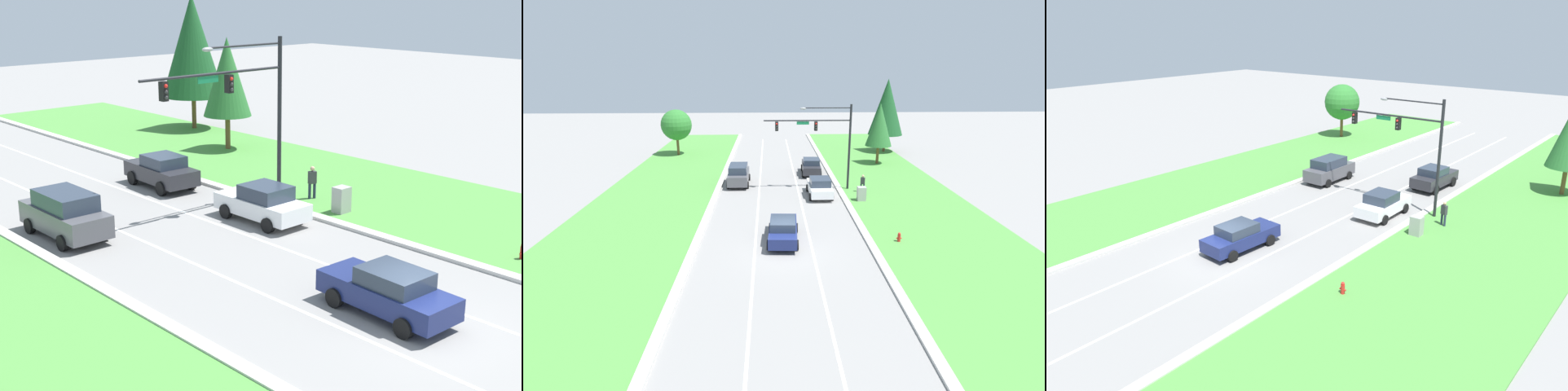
{
  "view_description": "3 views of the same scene",
  "coord_description": "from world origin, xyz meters",
  "views": [
    {
      "loc": [
        -17.23,
        -11.52,
        10.06
      ],
      "look_at": [
        1.37,
        8.62,
        2.1
      ],
      "focal_mm": 50.0,
      "sensor_mm": 36.0,
      "label": 1
    },
    {
      "loc": [
        -0.83,
        -23.38,
        10.95
      ],
      "look_at": [
        0.24,
        5.62,
        1.74
      ],
      "focal_mm": 28.0,
      "sensor_mm": 36.0,
      "label": 2
    },
    {
      "loc": [
        19.72,
        -17.02,
        12.47
      ],
      "look_at": [
        1.47,
        5.48,
        2.43
      ],
      "focal_mm": 35.0,
      "sensor_mm": 36.0,
      "label": 3
    }
  ],
  "objects": [
    {
      "name": "oak_near_left_tree",
      "position": [
        -12.58,
        28.87,
        3.91
      ],
      "size": [
        3.85,
        3.85,
        5.85
      ],
      "color": "brown",
      "rests_on": "ground_plane"
    },
    {
      "name": "fire_hydrant",
      "position": [
        7.55,
        0.68,
        0.34
      ],
      "size": [
        0.34,
        0.2,
        0.7
      ],
      "color": "red",
      "rests_on": "ground_plane"
    },
    {
      "name": "ground_plane",
      "position": [
        0.0,
        0.0,
        0.0
      ],
      "size": [
        160.0,
        160.0,
        0.0
      ],
      "primitive_type": "plane",
      "color": "gray"
    },
    {
      "name": "curb_strip_right",
      "position": [
        5.65,
        0.0,
        0.07
      ],
      "size": [
        0.5,
        90.0,
        0.15
      ],
      "color": "beige",
      "rests_on": "ground_plane"
    },
    {
      "name": "conifer_far_right_tree",
      "position": [
        11.85,
        23.04,
        4.6
      ],
      "size": [
        3.03,
        3.03,
        7.04
      ],
      "color": "brown",
      "rests_on": "ground_plane"
    },
    {
      "name": "conifer_near_right_tree",
      "position": [
        14.54,
        29.99,
        5.95
      ],
      "size": [
        4.46,
        4.46,
        9.53
      ],
      "color": "brown",
      "rests_on": "ground_plane"
    },
    {
      "name": "graphite_suv",
      "position": [
        -3.83,
        14.87,
        1.01
      ],
      "size": [
        2.09,
        4.63,
        1.96
      ],
      "rotation": [
        0.0,
        0.0,
        -0.0
      ],
      "color": "#4C4C51",
      "rests_on": "ground_plane"
    },
    {
      "name": "pedestrian",
      "position": [
        7.58,
        11.67,
        0.94
      ],
      "size": [
        0.43,
        0.33,
        1.69
      ],
      "rotation": [
        0.0,
        0.0,
        2.8
      ],
      "color": "#232842",
      "rests_on": "ground_plane"
    },
    {
      "name": "grass_verge_right",
      "position": [
        10.9,
        0.0,
        0.04
      ],
      "size": [
        10.0,
        90.0,
        0.08
      ],
      "color": "#4C8E3D",
      "rests_on": "ground_plane"
    },
    {
      "name": "navy_sedan",
      "position": [
        0.01,
        1.23,
        0.81
      ],
      "size": [
        2.16,
        4.67,
        1.59
      ],
      "rotation": [
        0.0,
        0.0,
        -0.05
      ],
      "color": "navy",
      "rests_on": "ground_plane"
    },
    {
      "name": "grass_verge_left",
      "position": [
        -10.9,
        0.0,
        0.04
      ],
      "size": [
        10.0,
        90.0,
        0.08
      ],
      "color": "#4C8E3D",
      "rests_on": "ground_plane"
    },
    {
      "name": "lane_stripe_inner_left",
      "position": [
        -1.8,
        0.0,
        0.0
      ],
      "size": [
        0.14,
        81.0,
        0.01
      ],
      "color": "white",
      "rests_on": "ground_plane"
    },
    {
      "name": "charcoal_sedan",
      "position": [
        3.59,
        18.55,
        0.88
      ],
      "size": [
        2.21,
        4.54,
        1.72
      ],
      "rotation": [
        0.0,
        0.0,
        -0.05
      ],
      "color": "#28282D",
      "rests_on": "ground_plane"
    },
    {
      "name": "curb_strip_left",
      "position": [
        -5.65,
        0.0,
        0.07
      ],
      "size": [
        0.5,
        90.0,
        0.15
      ],
      "color": "beige",
      "rests_on": "ground_plane"
    },
    {
      "name": "lane_stripe_inner_right",
      "position": [
        1.8,
        0.0,
        0.0
      ],
      "size": [
        0.14,
        81.0,
        0.01
      ],
      "color": "white",
      "rests_on": "ground_plane"
    },
    {
      "name": "white_sedan",
      "position": [
        3.58,
        10.89,
        0.84
      ],
      "size": [
        2.1,
        4.42,
        1.68
      ],
      "rotation": [
        0.0,
        0.0,
        0.01
      ],
      "color": "white",
      "rests_on": "ground_plane"
    },
    {
      "name": "utility_cabinet",
      "position": [
        6.95,
        9.24,
        0.64
      ],
      "size": [
        0.7,
        0.6,
        1.27
      ],
      "color": "#9E9E99",
      "rests_on": "ground_plane"
    },
    {
      "name": "traffic_signal_mast",
      "position": [
        4.19,
        12.8,
        5.22
      ],
      "size": [
        7.84,
        0.41,
        7.82
      ],
      "color": "black",
      "rests_on": "ground_plane"
    }
  ]
}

